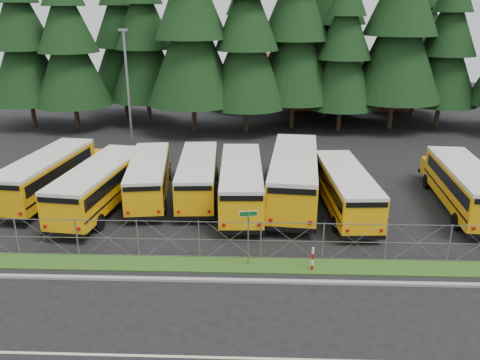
% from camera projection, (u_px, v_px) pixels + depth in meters
% --- Properties ---
extents(ground, '(120.00, 120.00, 0.00)m').
position_uv_depth(ground, '(280.00, 249.00, 23.82)').
color(ground, black).
rests_on(ground, ground).
extents(curb, '(50.00, 0.25, 0.12)m').
position_uv_depth(curb, '(283.00, 281.00, 20.89)').
color(curb, gray).
rests_on(curb, ground).
extents(grass_verge, '(50.00, 1.40, 0.06)m').
position_uv_depth(grass_verge, '(282.00, 266.00, 22.22)').
color(grass_verge, '#234914').
rests_on(grass_verge, ground).
extents(road_lane_line, '(50.00, 0.12, 0.01)m').
position_uv_depth(road_lane_line, '(290.00, 359.00, 16.31)').
color(road_lane_line, beige).
rests_on(road_lane_line, ground).
extents(chainlink_fence, '(44.00, 0.10, 2.00)m').
position_uv_depth(chainlink_fence, '(282.00, 241.00, 22.54)').
color(chainlink_fence, gray).
rests_on(chainlink_fence, ground).
extents(brick_building, '(22.00, 10.00, 6.00)m').
position_uv_depth(brick_building, '(313.00, 80.00, 60.16)').
color(brick_building, brown).
rests_on(brick_building, ground).
extents(bus_0, '(3.65, 10.90, 2.80)m').
position_uv_depth(bus_0, '(50.00, 176.00, 30.20)').
color(bus_0, '#E29E07').
rests_on(bus_0, ground).
extents(bus_1, '(3.77, 10.95, 2.81)m').
position_uv_depth(bus_1, '(102.00, 186.00, 28.43)').
color(bus_1, '#E29E07').
rests_on(bus_1, ground).
extents(bus_2, '(3.64, 10.10, 2.59)m').
position_uv_depth(bus_2, '(150.00, 178.00, 30.15)').
color(bus_2, '#E29E07').
rests_on(bus_2, ground).
extents(bus_3, '(2.96, 10.09, 2.61)m').
position_uv_depth(bus_3, '(198.00, 177.00, 30.24)').
color(bus_3, '#E29E07').
rests_on(bus_3, ground).
extents(bus_4, '(2.90, 10.78, 2.81)m').
position_uv_depth(bus_4, '(241.00, 184.00, 28.78)').
color(bus_4, '#E29E07').
rests_on(bus_4, ground).
extents(bus_5, '(4.05, 12.25, 3.15)m').
position_uv_depth(bus_5, '(294.00, 177.00, 29.42)').
color(bus_5, '#E29E07').
rests_on(bus_5, ground).
extents(bus_6, '(2.94, 10.24, 2.65)m').
position_uv_depth(bus_6, '(344.00, 190.00, 28.04)').
color(bus_6, '#E29E07').
rests_on(bus_6, ground).
extents(bus_east, '(3.40, 10.82, 2.79)m').
position_uv_depth(bus_east, '(462.00, 187.00, 28.25)').
color(bus_east, '#E29E07').
rests_on(bus_east, ground).
extents(street_sign, '(0.83, 0.55, 2.81)m').
position_uv_depth(street_sign, '(248.00, 226.00, 21.68)').
color(street_sign, gray).
rests_on(street_sign, ground).
extents(striped_bollard, '(0.11, 0.11, 1.20)m').
position_uv_depth(striped_bollard, '(313.00, 259.00, 21.68)').
color(striped_bollard, '#B20C0C').
rests_on(striped_bollard, ground).
extents(light_standard, '(0.70, 0.35, 10.14)m').
position_uv_depth(light_standard, '(128.00, 89.00, 37.38)').
color(light_standard, gray).
rests_on(light_standard, ground).
extents(conifer_0, '(7.79, 7.79, 17.23)m').
position_uv_depth(conifer_0, '(22.00, 41.00, 46.21)').
color(conifer_0, black).
rests_on(conifer_0, ground).
extents(conifer_1, '(7.60, 7.60, 16.81)m').
position_uv_depth(conifer_1, '(68.00, 44.00, 45.35)').
color(conifer_1, black).
rests_on(conifer_1, ground).
extents(conifer_2, '(7.73, 7.73, 17.09)m').
position_uv_depth(conifer_2, '(145.00, 41.00, 47.75)').
color(conifer_2, black).
rests_on(conifer_2, ground).
extents(conifer_3, '(8.92, 8.92, 19.73)m').
position_uv_depth(conifer_3, '(191.00, 29.00, 43.43)').
color(conifer_3, black).
rests_on(conifer_3, ground).
extents(conifer_4, '(7.94, 7.94, 17.55)m').
position_uv_depth(conifer_4, '(247.00, 41.00, 43.72)').
color(conifer_4, black).
rests_on(conifer_4, ground).
extents(conifer_5, '(8.70, 8.70, 19.23)m').
position_uv_depth(conifer_5, '(295.00, 30.00, 45.39)').
color(conifer_5, black).
rests_on(conifer_5, ground).
extents(conifer_6, '(7.03, 7.03, 15.54)m').
position_uv_depth(conifer_6, '(344.00, 51.00, 45.02)').
color(conifer_6, black).
rests_on(conifer_6, ground).
extents(conifer_7, '(9.19, 9.19, 20.32)m').
position_uv_depth(conifer_7, '(400.00, 25.00, 44.70)').
color(conifer_7, black).
rests_on(conifer_7, ground).
extents(conifer_8, '(7.24, 7.24, 16.01)m').
position_uv_depth(conifer_8, '(447.00, 47.00, 46.25)').
color(conifer_8, black).
rests_on(conifer_8, ground).
extents(conifer_10, '(7.66, 7.66, 16.94)m').
position_uv_depth(conifer_10, '(121.00, 39.00, 50.96)').
color(conifer_10, black).
rests_on(conifer_10, ground).
extents(conifer_11, '(7.03, 7.03, 15.55)m').
position_uv_depth(conifer_11, '(242.00, 44.00, 54.17)').
color(conifer_11, black).
rests_on(conifer_11, ground).
extents(conifer_12, '(10.04, 10.04, 22.21)m').
position_uv_depth(conifer_12, '(330.00, 14.00, 49.88)').
color(conifer_12, black).
rests_on(conifer_12, ground).
extents(conifer_13, '(7.53, 7.53, 16.66)m').
position_uv_depth(conifer_13, '(420.00, 40.00, 51.78)').
color(conifer_13, black).
rests_on(conifer_13, ground).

